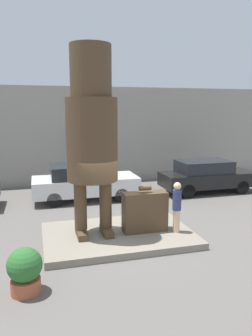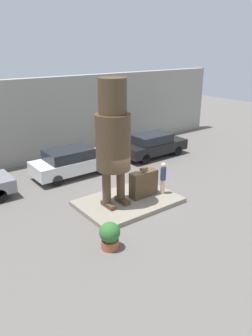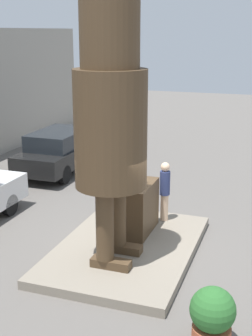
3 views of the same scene
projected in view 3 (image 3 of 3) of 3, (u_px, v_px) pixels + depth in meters
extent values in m
plane|color=#605B56|center=(127.00, 253.00, 10.94)|extent=(60.00, 60.00, 0.00)
cube|color=gray|center=(127.00, 249.00, 10.91)|extent=(4.54, 3.04, 0.20)
cube|color=#4C3823|center=(111.00, 263.00, 9.81)|extent=(0.29, 0.85, 0.19)
cube|color=#4C3823|center=(123.00, 248.00, 10.50)|extent=(0.29, 0.85, 0.19)
cylinder|color=#4C3823|center=(105.00, 226.00, 9.62)|extent=(0.37, 0.37, 1.49)
cylinder|color=#4C3823|center=(118.00, 213.00, 10.31)|extent=(0.37, 0.37, 1.49)
cylinder|color=#4C3823|center=(111.00, 129.00, 9.41)|extent=(1.49, 1.49, 2.40)
cylinder|color=#4C3823|center=(110.00, 30.00, 8.87)|extent=(1.17, 1.17, 1.44)
cube|color=#4C3823|center=(141.00, 208.00, 11.43)|extent=(1.37, 0.50, 1.23)
cylinder|color=#4C3823|center=(142.00, 179.00, 11.21)|extent=(0.38, 0.15, 0.15)
cylinder|color=beige|center=(164.00, 207.00, 12.22)|extent=(0.20, 0.20, 0.71)
cylinder|color=navy|center=(165.00, 183.00, 12.03)|extent=(0.27, 0.27, 0.63)
sphere|color=beige|center=(165.00, 167.00, 11.91)|extent=(0.24, 0.24, 0.24)
cylinder|color=black|center=(10.00, 205.00, 13.09)|extent=(0.61, 0.18, 0.61)
cube|color=black|center=(62.00, 154.00, 17.19)|extent=(4.49, 1.73, 0.65)
cube|color=#1E2328|center=(59.00, 139.00, 16.82)|extent=(2.47, 1.55, 0.57)
cylinder|color=black|center=(61.00, 152.00, 18.79)|extent=(0.65, 0.18, 0.65)
cylinder|color=black|center=(97.00, 155.00, 18.30)|extent=(0.65, 0.18, 0.65)
cylinder|color=black|center=(25.00, 170.00, 16.27)|extent=(0.65, 0.18, 0.65)
cylinder|color=black|center=(65.00, 175.00, 15.78)|extent=(0.65, 0.18, 0.65)
cylinder|color=#AD5638|center=(211.00, 336.00, 7.69)|extent=(0.65, 0.65, 0.33)
sphere|color=#2D6B2D|center=(213.00, 310.00, 7.55)|extent=(0.76, 0.76, 0.76)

